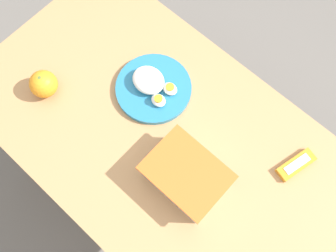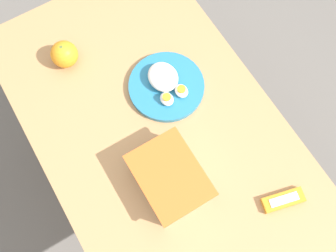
{
  "view_description": "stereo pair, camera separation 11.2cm",
  "coord_description": "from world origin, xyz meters",
  "px_view_note": "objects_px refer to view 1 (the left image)",
  "views": [
    {
      "loc": [
        -0.28,
        0.26,
        1.82
      ],
      "look_at": [
        -0.02,
        -0.03,
        0.76
      ],
      "focal_mm": 42.0,
      "sensor_mm": 36.0,
      "label": 1
    },
    {
      "loc": [
        -0.35,
        0.17,
        1.82
      ],
      "look_at": [
        -0.02,
        -0.03,
        0.76
      ],
      "focal_mm": 42.0,
      "sensor_mm": 36.0,
      "label": 2
    }
  ],
  "objects_px": {
    "orange_fruit": "(44,84)",
    "rice_plate": "(153,87)",
    "candy_bar": "(296,165)",
    "food_container": "(186,176)"
  },
  "relations": [
    {
      "from": "food_container",
      "to": "orange_fruit",
      "type": "bearing_deg",
      "value": 8.87
    },
    {
      "from": "orange_fruit",
      "to": "candy_bar",
      "type": "distance_m",
      "value": 0.77
    },
    {
      "from": "rice_plate",
      "to": "candy_bar",
      "type": "relative_size",
      "value": 1.88
    },
    {
      "from": "orange_fruit",
      "to": "rice_plate",
      "type": "bearing_deg",
      "value": -137.17
    },
    {
      "from": "food_container",
      "to": "candy_bar",
      "type": "relative_size",
      "value": 1.76
    },
    {
      "from": "candy_bar",
      "to": "orange_fruit",
      "type": "bearing_deg",
      "value": 24.33
    },
    {
      "from": "orange_fruit",
      "to": "candy_bar",
      "type": "xyz_separation_m",
      "value": [
        -0.7,
        -0.32,
        -0.03
      ]
    },
    {
      "from": "orange_fruit",
      "to": "rice_plate",
      "type": "distance_m",
      "value": 0.32
    },
    {
      "from": "food_container",
      "to": "rice_plate",
      "type": "height_order",
      "value": "food_container"
    },
    {
      "from": "food_container",
      "to": "orange_fruit",
      "type": "xyz_separation_m",
      "value": [
        0.49,
        0.08,
        0.0
      ]
    }
  ]
}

